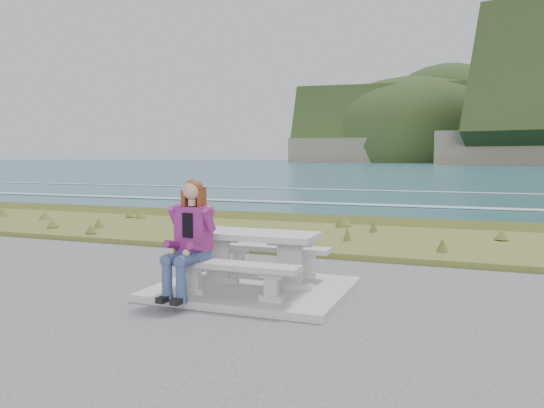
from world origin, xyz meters
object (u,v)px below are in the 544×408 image
object	(u,v)px
bench_seaward	(271,252)
seated_woman	(187,254)
picnic_table	(253,244)
bench_landward	(231,270)

from	to	relation	value
bench_seaward	seated_woman	bearing A→B (deg)	-109.99
picnic_table	bench_landward	size ratio (longest dim) A/B	1.00
bench_landward	bench_seaward	world-z (taller)	same
picnic_table	seated_woman	xyz separation A→B (m)	(-0.56, -0.84, -0.03)
picnic_table	seated_woman	world-z (taller)	seated_woman
bench_seaward	seated_woman	size ratio (longest dim) A/B	1.20
picnic_table	bench_seaward	world-z (taller)	picnic_table
picnic_table	bench_seaward	bearing A→B (deg)	90.00
bench_landward	seated_woman	distance (m)	0.61
bench_seaward	bench_landward	bearing A→B (deg)	-90.00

